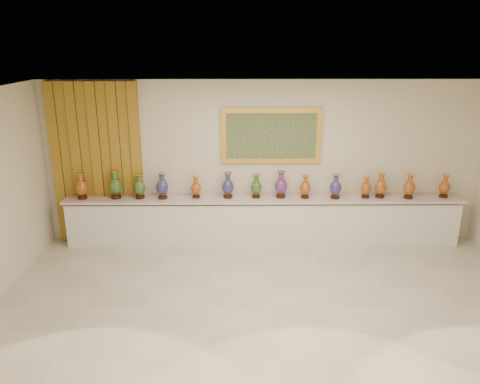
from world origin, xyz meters
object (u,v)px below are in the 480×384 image
Objects in this scene: counter at (263,221)px; vase_0 at (82,187)px; vase_1 at (115,186)px; vase_2 at (140,188)px.

vase_0 is at bearing -179.31° from counter.
vase_1 reaches higher than counter.
vase_2 is at bearing -1.71° from vase_1.
counter is 2.35m from vase_2.
counter is 16.05× the size of vase_2.
vase_0 is 0.61m from vase_1.
vase_1 is at bearing 2.84° from vase_0.
vase_1 reaches higher than vase_0.
counter is 15.18× the size of vase_0.
vase_1 is (-2.69, -0.01, 0.69)m from counter.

